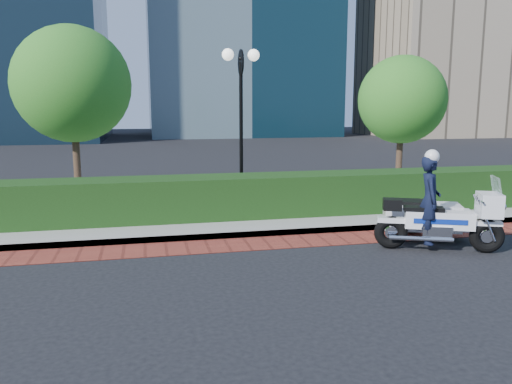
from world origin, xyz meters
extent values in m
plane|color=black|center=(0.00, 0.00, 0.00)|extent=(120.00, 120.00, 0.00)
cube|color=maroon|center=(0.00, 1.50, 0.01)|extent=(60.00, 1.00, 0.01)
cube|color=gray|center=(0.00, 6.00, 0.07)|extent=(60.00, 8.00, 0.15)
cube|color=black|center=(0.00, 3.60, 0.65)|extent=(18.00, 1.20, 1.00)
cylinder|color=black|center=(1.00, 5.20, 0.30)|extent=(0.30, 0.30, 0.30)
cylinder|color=black|center=(1.00, 5.20, 2.15)|extent=(0.10, 0.10, 3.70)
cylinder|color=black|center=(1.00, 5.20, 4.00)|extent=(0.04, 0.70, 0.70)
sphere|color=white|center=(0.65, 5.20, 4.20)|extent=(0.32, 0.32, 0.32)
sphere|color=white|center=(1.35, 5.20, 4.20)|extent=(0.32, 0.32, 0.32)
cylinder|color=#332319|center=(-3.50, 6.50, 1.23)|extent=(0.20, 0.20, 2.17)
sphere|color=#206C1B|center=(-3.50, 6.50, 3.44)|extent=(3.20, 3.20, 3.20)
cylinder|color=#332319|center=(6.50, 6.50, 1.11)|extent=(0.20, 0.20, 1.92)
sphere|color=#206C1B|center=(6.50, 6.50, 3.05)|extent=(2.80, 2.80, 2.80)
torus|color=black|center=(3.18, 0.59, 0.33)|extent=(0.69, 0.44, 0.67)
torus|color=black|center=(4.85, -0.10, 0.33)|extent=(0.69, 0.44, 0.67)
cube|color=silver|center=(4.01, 0.24, 0.63)|extent=(1.33, 0.80, 0.34)
cube|color=silver|center=(3.97, 0.26, 0.38)|extent=(0.67, 0.58, 0.28)
cube|color=silver|center=(4.85, -0.10, 0.96)|extent=(0.58, 0.67, 0.45)
cube|color=silver|center=(4.95, -0.14, 1.31)|extent=(0.31, 0.51, 0.40)
cube|color=black|center=(3.74, 0.36, 0.83)|extent=(0.81, 0.57, 0.10)
cube|color=black|center=(3.18, 0.59, 0.91)|extent=(0.45, 0.43, 0.22)
cube|color=silver|center=(4.15, 1.11, 0.50)|extent=(1.71, 1.25, 0.55)
cube|color=black|center=(4.06, 1.15, 0.81)|extent=(0.84, 0.73, 0.08)
torus|color=black|center=(4.24, 1.60, 0.25)|extent=(0.53, 0.34, 0.50)
imported|color=black|center=(3.83, 0.32, 1.02)|extent=(0.63, 0.74, 1.74)
sphere|color=white|center=(3.83, 0.32, 1.87)|extent=(0.28, 0.28, 0.28)
camera|label=1|loc=(-1.58, -8.34, 2.81)|focal=35.00mm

